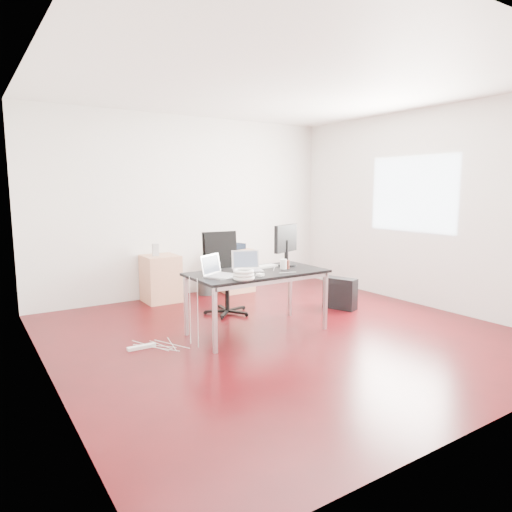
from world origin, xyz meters
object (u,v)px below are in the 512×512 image
desk (257,276)px  filing_cabinet_right (235,270)px  filing_cabinet_left (161,278)px  pc_tower (340,293)px  office_chair (225,269)px

desk → filing_cabinet_right: 2.24m
filing_cabinet_left → pc_tower: filing_cabinet_left is taller
filing_cabinet_left → filing_cabinet_right: same height
desk → filing_cabinet_right: desk is taller
desk → filing_cabinet_left: 2.10m
filing_cabinet_left → filing_cabinet_right: 1.29m
filing_cabinet_right → office_chair: bearing=-126.5°
office_chair → filing_cabinet_left: (-0.50, 1.06, -0.26)m
office_chair → filing_cabinet_left: size_ratio=1.54×
office_chair → desk: bearing=-89.2°
filing_cabinet_left → pc_tower: 2.65m
filing_cabinet_right → pc_tower: size_ratio=1.56×
filing_cabinet_left → office_chair: bearing=-64.6°
desk → office_chair: size_ratio=1.48×
desk → office_chair: office_chair is taller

